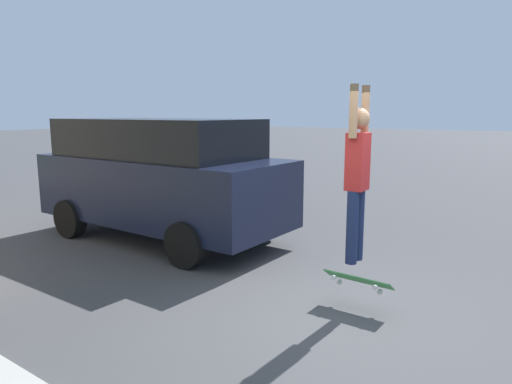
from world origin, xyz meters
TOP-DOWN VIEW (x-y plane):
  - ground_plane at (0.00, 0.00)m, footprint 120.00×120.00m
  - suv_parked at (1.17, 4.10)m, footprint 2.12×4.74m
  - skateboarder at (0.24, -0.03)m, footprint 0.41×0.23m
  - skateboard at (0.32, -0.06)m, footprint 0.23×0.81m

SIDE VIEW (x-z plane):
  - ground_plane at x=0.00m, z-range 0.00..0.00m
  - skateboard at x=0.32m, z-range 0.25..0.46m
  - suv_parked at x=1.17m, z-range 0.09..2.26m
  - skateboarder at x=0.24m, z-range 0.64..2.61m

